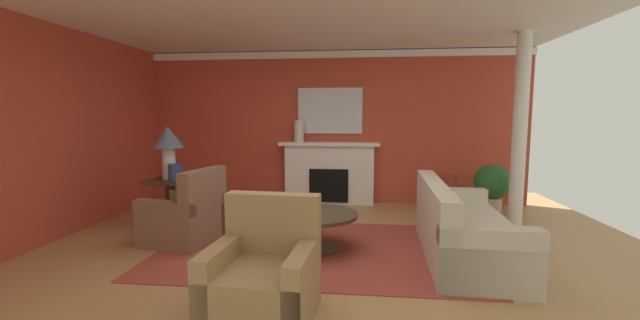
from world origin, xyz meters
TOP-DOWN VIEW (x-y plane):
  - ground_plane at (0.00, 0.00)m, footprint 8.50×8.50m
  - wall_fireplace at (0.00, 3.01)m, footprint 7.14×0.12m
  - wall_window at (-3.33, 0.30)m, footprint 0.12×6.50m
  - ceiling_panel at (0.00, 0.30)m, footprint 7.14×6.50m
  - crown_moulding at (0.00, 2.93)m, footprint 7.14×0.08m
  - area_rug at (0.11, 0.29)m, footprint 3.70×2.32m
  - fireplace at (0.06, 2.80)m, footprint 1.80×0.35m
  - mantel_mirror at (0.06, 2.92)m, footprint 1.17×0.04m
  - sofa at (1.78, 0.22)m, footprint 0.98×2.13m
  - armchair_near_window at (-1.56, 0.38)m, footprint 0.95×0.95m
  - armchair_facing_fireplace at (-0.11, -1.33)m, footprint 0.85×0.85m
  - coffee_table at (0.11, 0.29)m, footprint 1.00×1.00m
  - side_table at (-2.08, 1.01)m, footprint 0.56×0.56m
  - table_lamp at (-2.08, 1.01)m, footprint 0.44×0.44m
  - vase_tall_corner at (2.10, 2.50)m, footprint 0.31×0.31m
  - vase_on_side_table at (-1.93, 0.89)m, footprint 0.19×0.19m
  - vase_mantel_left at (-0.49, 2.75)m, footprint 0.17×0.17m
  - book_red_cover at (-0.01, 0.34)m, footprint 0.24×0.20m
  - potted_plant at (2.70, 2.17)m, footprint 0.56×0.56m
  - column_white at (2.90, 1.69)m, footprint 0.20×0.20m

SIDE VIEW (x-z plane):
  - ground_plane at x=0.00m, z-range 0.00..0.00m
  - area_rug at x=0.11m, z-range 0.00..0.01m
  - vase_tall_corner at x=2.10m, z-range 0.00..0.58m
  - sofa at x=1.78m, z-range -0.13..0.72m
  - armchair_near_window at x=-1.56m, z-range -0.17..0.78m
  - armchair_facing_fireplace at x=-0.11m, z-range -0.17..0.78m
  - coffee_table at x=0.11m, z-range 0.11..0.56m
  - side_table at x=-2.08m, z-range 0.05..0.75m
  - book_red_cover at x=-0.01m, z-range 0.45..0.50m
  - potted_plant at x=2.70m, z-range 0.08..0.91m
  - fireplace at x=0.06m, z-range -0.03..1.10m
  - vase_on_side_table at x=-1.93m, z-range 0.70..0.94m
  - table_lamp at x=-2.08m, z-range 0.85..1.60m
  - vase_mantel_left at x=-0.49m, z-range 1.13..1.52m
  - wall_fireplace at x=0.00m, z-range 0.00..2.77m
  - wall_window at x=-3.33m, z-range 0.00..2.77m
  - column_white at x=2.90m, z-range 0.00..2.77m
  - mantel_mirror at x=0.06m, z-range 1.28..2.10m
  - crown_moulding at x=0.00m, z-range 2.63..2.75m
  - ceiling_panel at x=0.00m, z-range 2.77..2.83m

